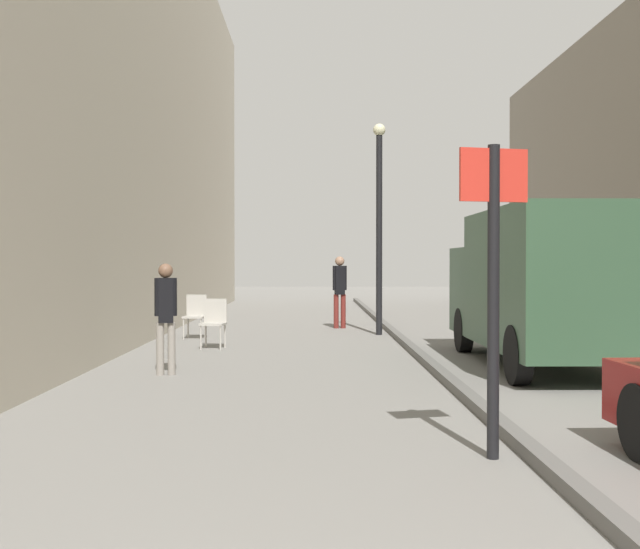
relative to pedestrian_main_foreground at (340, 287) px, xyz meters
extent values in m
plane|color=gray|center=(-0.43, -5.89, -1.03)|extent=(80.00, 80.00, 0.00)
cube|color=#BCB29E|center=(-5.82, -5.89, 4.41)|extent=(3.59, 40.00, 10.89)
cube|color=#615F5B|center=(1.15, -5.89, -0.97)|extent=(0.16, 40.00, 0.12)
cylinder|color=maroon|center=(-0.09, -0.01, -0.61)|extent=(0.13, 0.13, 0.84)
cylinder|color=maroon|center=(0.09, 0.01, -0.61)|extent=(0.13, 0.13, 0.84)
cube|color=black|center=(0.00, 0.00, 0.17)|extent=(0.26, 0.23, 0.71)
cylinder|color=black|center=(-0.13, -0.02, 0.22)|extent=(0.10, 0.10, 0.61)
cylinder|color=black|center=(0.13, 0.02, 0.22)|extent=(0.10, 0.10, 0.61)
sphere|color=#9E755B|center=(0.00, 0.00, 0.64)|extent=(0.23, 0.23, 0.23)
cylinder|color=gray|center=(-2.87, -8.10, -0.65)|extent=(0.11, 0.11, 0.76)
cylinder|color=gray|center=(-2.72, -8.06, -0.65)|extent=(0.11, 0.11, 0.76)
cube|color=black|center=(-2.80, -8.08, 0.05)|extent=(0.24, 0.22, 0.65)
cylinder|color=black|center=(-2.91, -8.10, 0.10)|extent=(0.09, 0.09, 0.55)
cylinder|color=black|center=(-2.68, -8.06, 0.10)|extent=(0.09, 0.09, 0.55)
sphere|color=brown|center=(-2.80, -8.08, 0.48)|extent=(0.21, 0.21, 0.21)
cube|color=#335138|center=(2.95, -7.78, 0.35)|extent=(1.97, 3.96, 2.08)
cube|color=#335138|center=(2.96, -5.04, 0.09)|extent=(1.95, 1.54, 1.56)
cube|color=black|center=(2.96, -4.50, 0.43)|extent=(1.63, 0.05, 0.69)
cylinder|color=black|center=(2.08, -5.19, -0.63)|extent=(0.22, 0.80, 0.80)
cylinder|color=black|center=(3.83, -5.20, -0.63)|extent=(0.22, 0.80, 0.80)
cylinder|color=black|center=(2.07, -9.05, -0.63)|extent=(0.22, 0.80, 0.80)
cylinder|color=black|center=(0.83, -12.95, 0.27)|extent=(0.10, 0.10, 2.60)
cube|color=red|center=(0.83, -12.95, 1.32)|extent=(0.59, 0.16, 0.44)
cylinder|color=black|center=(0.83, -1.79, 1.22)|extent=(0.14, 0.14, 4.50)
sphere|color=beige|center=(0.83, -1.79, 3.59)|extent=(0.28, 0.28, 0.28)
cylinder|color=#B7B2A8|center=(-2.39, -4.85, -0.81)|extent=(0.04, 0.04, 0.45)
cylinder|color=#B7B2A8|center=(-2.76, -4.80, -0.81)|extent=(0.04, 0.04, 0.45)
cylinder|color=#B7B2A8|center=(-2.35, -4.48, -0.81)|extent=(0.04, 0.04, 0.45)
cylinder|color=#B7B2A8|center=(-2.72, -4.43, -0.81)|extent=(0.04, 0.04, 0.45)
cube|color=#B7B2A8|center=(-2.55, -4.64, -0.56)|extent=(0.49, 0.49, 0.04)
cube|color=#B7B2A8|center=(-2.53, -4.44, -0.32)|extent=(0.44, 0.09, 0.45)
cylinder|color=#B7B2A8|center=(-3.03, -2.91, -0.81)|extent=(0.04, 0.04, 0.45)
cylinder|color=#B7B2A8|center=(-3.40, -2.87, -0.81)|extent=(0.04, 0.04, 0.45)
cylinder|color=#B7B2A8|center=(-2.99, -2.54, -0.81)|extent=(0.04, 0.04, 0.45)
cylinder|color=#B7B2A8|center=(-3.37, -2.50, -0.81)|extent=(0.04, 0.04, 0.45)
cube|color=#B7B2A8|center=(-3.20, -2.71, -0.56)|extent=(0.48, 0.48, 0.04)
cube|color=#B7B2A8|center=(-3.18, -2.51, -0.32)|extent=(0.44, 0.08, 0.45)
camera|label=1|loc=(-0.66, -19.39, 0.59)|focal=43.89mm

